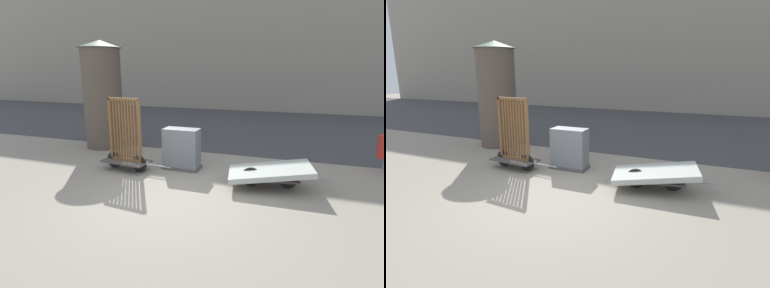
# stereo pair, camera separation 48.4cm
# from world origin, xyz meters

# --- Properties ---
(ground_plane) EXTENTS (60.00, 60.00, 0.00)m
(ground_plane) POSITION_xyz_m (0.00, 0.00, 0.00)
(ground_plane) COLOR gray
(road_strip) EXTENTS (56.00, 10.74, 0.01)m
(road_strip) POSITION_xyz_m (0.00, 9.05, 0.00)
(road_strip) COLOR #424244
(road_strip) RESTS_ON ground_plane
(building_facade) EXTENTS (48.00, 4.00, 12.27)m
(building_facade) POSITION_xyz_m (0.00, 16.42, 6.13)
(building_facade) COLOR #9E9384
(building_facade) RESTS_ON ground_plane
(bike_cart_with_bedframe) EXTENTS (1.97, 0.76, 1.90)m
(bike_cart_with_bedframe) POSITION_xyz_m (-1.83, 1.33, 0.66)
(bike_cart_with_bedframe) COLOR #4C4742
(bike_cart_with_bedframe) RESTS_ON ground_plane
(bike_cart_with_mattress) EXTENTS (2.28, 1.37, 0.56)m
(bike_cart_with_mattress) POSITION_xyz_m (1.84, 1.34, 0.36)
(bike_cart_with_mattress) COLOR #4C4742
(bike_cart_with_mattress) RESTS_ON ground_plane
(utility_cabinet) EXTENTS (0.99, 0.53, 1.09)m
(utility_cabinet) POSITION_xyz_m (-0.50, 1.92, 0.50)
(utility_cabinet) COLOR #4C4C4C
(utility_cabinet) RESTS_ON ground_plane
(advertising_column) EXTENTS (1.41, 1.41, 3.52)m
(advertising_column) POSITION_xyz_m (-3.88, 3.33, 1.79)
(advertising_column) COLOR brown
(advertising_column) RESTS_ON ground_plane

